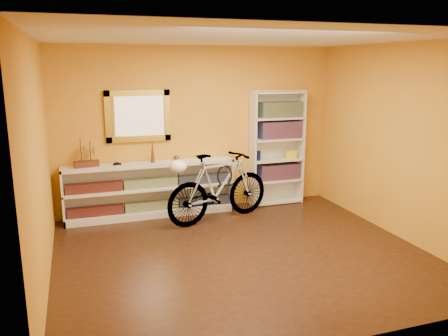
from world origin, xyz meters
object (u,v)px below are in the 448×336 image
object	(u,v)px
helmet	(178,166)
bookcase	(277,148)
console_unit	(151,190)
bicycle	(219,187)

from	to	relation	value
helmet	bookcase	bearing A→B (deg)	21.82
bookcase	console_unit	bearing A→B (deg)	-179.33
bicycle	helmet	distance (m)	0.79
console_unit	bookcase	xyz separation A→B (m)	(2.13, 0.03, 0.52)
bicycle	helmet	bearing A→B (deg)	90.00
bookcase	bicycle	xyz separation A→B (m)	(-1.19, -0.55, -0.42)
console_unit	helmet	xyz separation A→B (m)	(0.28, -0.71, 0.50)
bicycle	helmet	xyz separation A→B (m)	(-0.66, -0.19, 0.40)
bicycle	helmet	world-z (taller)	bicycle
console_unit	bookcase	bearing A→B (deg)	0.67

